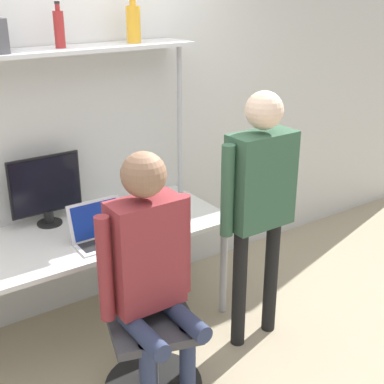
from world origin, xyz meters
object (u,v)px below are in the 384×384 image
Objects in this scene: cell_phone at (143,234)px; office_chair at (150,345)px; laptop at (99,230)px; person_standing at (260,190)px; bottle_amber at (133,23)px; bottle_red at (59,28)px; person_seated at (149,261)px; monitor at (46,188)px.

office_chair is at bearing -117.12° from cell_phone.
person_standing is at bearing -31.78° from laptop.
laptop is 1.23× the size of bottle_amber.
bottle_amber is at bearing 0.00° from bottle_red.
cell_phone is at bearing -18.83° from laptop.
bottle_amber is at bearing 36.71° from laptop.
cell_phone is 0.57m from person_seated.
cell_phone is at bearing -49.26° from monitor.
office_chair is at bearing -88.67° from bottle_red.
office_chair is 1.89m from bottle_red.
bottle_amber reaches higher than monitor.
person_seated reaches higher than office_chair.
person_seated is 5.15× the size of bottle_amber.
cell_phone is at bearing 143.35° from person_standing.
cell_phone is at bearing 62.88° from office_chair.
cell_phone is at bearing -60.24° from bottle_red.
bottle_red reaches higher than cell_phone.
bottle_amber is 0.49m from bottle_red.
person_seated is at bearing -104.93° from office_chair.
bottle_red reaches higher than person_seated.
laptop is 0.59m from person_seated.
person_seated is at bearing -116.14° from cell_phone.
cell_phone is 0.16× the size of office_chair.
office_chair is 1.11m from person_standing.
bottle_red is (-0.83, 0.87, 0.91)m from person_standing.
bottle_amber reaches higher than cell_phone.
person_seated is (0.01, -0.59, 0.06)m from laptop.
cell_phone is 1.32m from bottle_amber.
laptop reaches higher than cell_phone.
monitor is 1.35× the size of laptop.
bottle_red reaches higher than office_chair.
office_chair reaches higher than cell_phone.
person_standing is 5.87× the size of bottle_amber.
bottle_red is at bearing 133.44° from person_standing.
bottle_red is (-0.02, 0.91, 1.66)m from office_chair.
person_standing is at bearing -36.65° from cell_phone.
bottle_amber is at bearing 63.35° from person_seated.
cell_phone is 0.10× the size of person_seated.
monitor is at bearing 112.55° from laptop.
bottle_red is (-0.00, 0.36, 1.15)m from laptop.
person_standing is at bearing 2.53° from office_chair.
person_seated is at bearing -89.44° from bottle_red.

